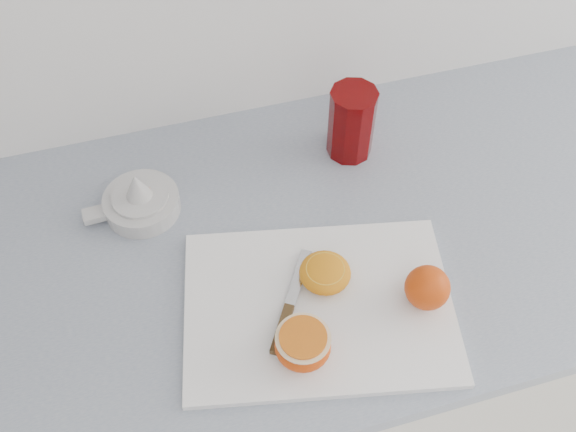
% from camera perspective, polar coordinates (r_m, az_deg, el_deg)
% --- Properties ---
extents(counter, '(2.63, 0.64, 0.89)m').
position_cam_1_polar(counter, '(1.39, -2.32, -13.09)').
color(counter, white).
rests_on(counter, ground).
extents(cutting_board, '(0.43, 0.35, 0.01)m').
position_cam_1_polar(cutting_board, '(0.94, 2.75, -8.02)').
color(cutting_board, white).
rests_on(cutting_board, counter).
extents(whole_orange, '(0.06, 0.06, 0.06)m').
position_cam_1_polar(whole_orange, '(0.93, 12.29, -6.25)').
color(whole_orange, red).
rests_on(whole_orange, cutting_board).
extents(half_orange, '(0.08, 0.08, 0.05)m').
position_cam_1_polar(half_orange, '(0.88, 1.33, -11.37)').
color(half_orange, red).
rests_on(half_orange, cutting_board).
extents(squeezed_shell, '(0.08, 0.08, 0.03)m').
position_cam_1_polar(squeezed_shell, '(0.94, 3.31, -5.04)').
color(squeezed_shell, orange).
rests_on(squeezed_shell, cutting_board).
extents(paring_knife, '(0.11, 0.16, 0.01)m').
position_cam_1_polar(paring_knife, '(0.92, -0.25, -9.19)').
color(paring_knife, '#4C381E').
rests_on(paring_knife, cutting_board).
extents(citrus_juicer, '(0.16, 0.12, 0.08)m').
position_cam_1_polar(citrus_juicer, '(1.06, -13.01, 1.33)').
color(citrus_juicer, silver).
rests_on(citrus_juicer, counter).
extents(red_tumbler, '(0.08, 0.08, 0.13)m').
position_cam_1_polar(red_tumbler, '(1.10, 5.64, 8.06)').
color(red_tumbler, '#5B0203').
rests_on(red_tumbler, counter).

